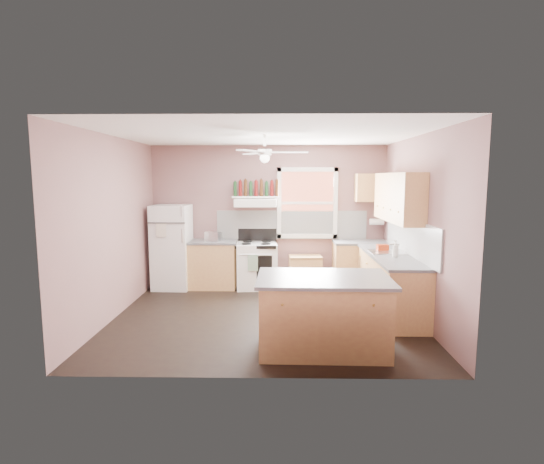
{
  "coord_description": "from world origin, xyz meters",
  "views": [
    {
      "loc": [
        0.22,
        -6.21,
        2.09
      ],
      "look_at": [
        0.1,
        0.3,
        1.25
      ],
      "focal_mm": 28.0,
      "sensor_mm": 36.0,
      "label": 1
    }
  ],
  "objects_px": {
    "refrigerator": "(172,247)",
    "stove": "(257,265)",
    "island": "(323,315)",
    "cart": "(305,271)",
    "toaster": "(213,236)"
  },
  "relations": [
    {
      "from": "toaster",
      "to": "island",
      "type": "xyz_separation_m",
      "value": [
        1.78,
        -2.85,
        -0.56
      ]
    },
    {
      "from": "toaster",
      "to": "cart",
      "type": "xyz_separation_m",
      "value": [
        1.74,
        0.11,
        -0.69
      ]
    },
    {
      "from": "refrigerator",
      "to": "stove",
      "type": "relative_size",
      "value": 1.84
    },
    {
      "from": "refrigerator",
      "to": "island",
      "type": "xyz_separation_m",
      "value": [
        2.56,
        -2.85,
        -0.36
      ]
    },
    {
      "from": "refrigerator",
      "to": "stove",
      "type": "xyz_separation_m",
      "value": [
        1.59,
        0.05,
        -0.36
      ]
    },
    {
      "from": "cart",
      "to": "island",
      "type": "bearing_deg",
      "value": -92.35
    },
    {
      "from": "refrigerator",
      "to": "stove",
      "type": "distance_m",
      "value": 1.63
    },
    {
      "from": "toaster",
      "to": "island",
      "type": "relative_size",
      "value": 0.19
    },
    {
      "from": "island",
      "to": "cart",
      "type": "bearing_deg",
      "value": 91.9
    },
    {
      "from": "refrigerator",
      "to": "stove",
      "type": "height_order",
      "value": "refrigerator"
    },
    {
      "from": "cart",
      "to": "island",
      "type": "xyz_separation_m",
      "value": [
        0.04,
        -2.96,
        0.13
      ]
    },
    {
      "from": "stove",
      "to": "toaster",
      "type": "bearing_deg",
      "value": 178.39
    },
    {
      "from": "toaster",
      "to": "island",
      "type": "bearing_deg",
      "value": -38.83
    },
    {
      "from": "refrigerator",
      "to": "cart",
      "type": "xyz_separation_m",
      "value": [
        2.52,
        0.11,
        -0.49
      ]
    },
    {
      "from": "toaster",
      "to": "stove",
      "type": "xyz_separation_m",
      "value": [
        0.81,
        0.05,
        -0.56
      ]
    }
  ]
}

